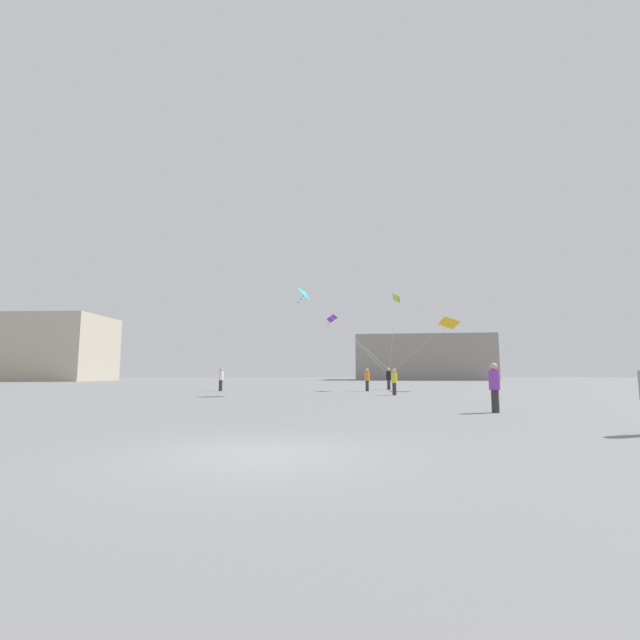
% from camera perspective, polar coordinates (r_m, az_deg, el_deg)
% --- Properties ---
extents(ground_plane, '(300.00, 300.00, 0.00)m').
position_cam_1_polar(ground_plane, '(8.07, -7.92, -16.87)').
color(ground_plane, slate).
extents(person_in_orange, '(0.39, 0.39, 1.78)m').
position_cam_1_polar(person_in_orange, '(34.98, 6.12, -7.56)').
color(person_in_orange, '#2D2D33').
rests_on(person_in_orange, ground_plane).
extents(person_in_purple, '(0.39, 0.39, 1.78)m').
position_cam_1_polar(person_in_purple, '(17.22, 21.65, -7.85)').
color(person_in_purple, '#2D2D33').
rests_on(person_in_purple, ground_plane).
extents(person_in_white, '(0.40, 0.40, 1.85)m').
position_cam_1_polar(person_in_white, '(36.10, -12.72, -7.35)').
color(person_in_white, '#2D2D33').
rests_on(person_in_white, ground_plane).
extents(person_in_yellow, '(0.37, 0.37, 1.71)m').
position_cam_1_polar(person_in_yellow, '(28.93, 9.58, -7.73)').
color(person_in_yellow, '#2D2D33').
rests_on(person_in_yellow, ground_plane).
extents(person_in_black, '(0.41, 0.41, 1.86)m').
position_cam_1_polar(person_in_black, '(38.37, 8.88, -7.39)').
color(person_in_black, '#2D2D33').
rests_on(person_in_black, ground_plane).
extents(kite_cyan_diamond, '(6.38, 1.42, 5.93)m').
position_cam_1_polar(kite_cyan_diamond, '(29.24, -1.94, 3.49)').
color(kite_cyan_diamond, '#1EB2C6').
extents(kite_violet_delta, '(5.67, 6.75, 6.00)m').
position_cam_1_polar(kite_violet_delta, '(44.68, 1.65, 0.04)').
color(kite_violet_delta, purple).
extents(kite_amber_delta, '(5.70, 2.50, 4.61)m').
position_cam_1_polar(kite_amber_delta, '(37.71, 16.31, -0.42)').
color(kite_amber_delta, yellow).
extents(kite_lime_delta, '(1.13, 1.67, 6.76)m').
position_cam_1_polar(kite_lime_delta, '(37.95, 9.92, 2.65)').
color(kite_lime_delta, '#8CD12D').
extents(building_left_hall, '(22.11, 15.15, 11.96)m').
position_cam_1_polar(building_left_hall, '(96.56, -32.08, -3.13)').
color(building_left_hall, '#B2A893').
rests_on(building_left_hall, ground_plane).
extents(building_centre_hall, '(28.52, 18.21, 9.24)m').
position_cam_1_polar(building_centre_hall, '(97.18, 13.03, -4.82)').
color(building_centre_hall, gray).
rests_on(building_centre_hall, ground_plane).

